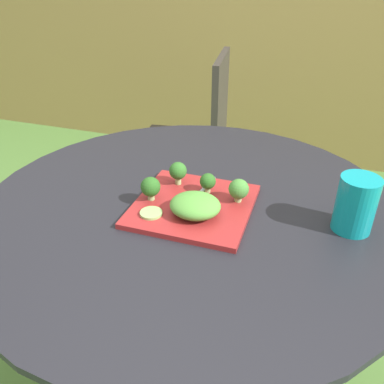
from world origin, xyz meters
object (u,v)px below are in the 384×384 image
Objects in this scene: salad_plate at (193,206)px; fork at (200,193)px; patio_chair at (198,130)px; drinking_glass at (355,207)px.

salad_plate is 1.85× the size of fork.
fork is at bearing 86.47° from salad_plate.
patio_chair is 3.15× the size of salad_plate.
patio_chair is at bearing 107.12° from salad_plate.
fork is (-0.37, 0.01, -0.04)m from drinking_glass.
salad_plate is at bearing -174.89° from drinking_glass.
fork is at bearing -71.96° from patio_chair.
patio_chair is at bearing 108.04° from fork.
drinking_glass is at bearing -2.12° from fork.
salad_plate is (0.32, -1.03, 0.23)m from patio_chair.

